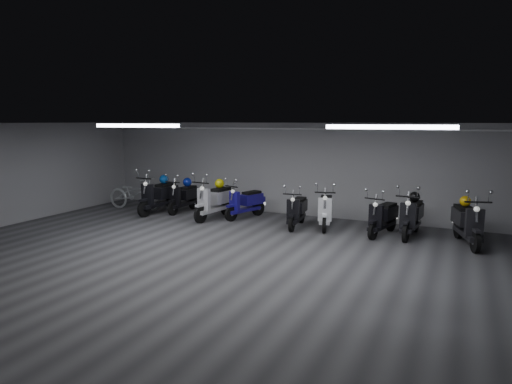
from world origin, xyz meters
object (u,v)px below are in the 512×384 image
at_px(helmet_4, 465,201).
at_px(helmet_1, 415,197).
at_px(helmet_2, 220,184).
at_px(helmet_3, 164,179).
at_px(scooter_4, 245,197).
at_px(scooter_5, 297,205).
at_px(scooter_0, 159,190).
at_px(scooter_9, 468,216).
at_px(scooter_8, 412,210).
at_px(bicycle, 134,190).
at_px(scooter_6, 326,204).
at_px(scooter_7, 383,211).
at_px(scooter_1, 183,192).
at_px(helmet_0, 187,182).
at_px(scooter_2, 214,195).

bearing_deg(helmet_4, helmet_1, 167.68).
relative_size(helmet_2, helmet_3, 0.97).
bearing_deg(scooter_4, scooter_5, 5.64).
distance_m(scooter_0, scooter_9, 8.70).
xyz_separation_m(scooter_5, scooter_8, (2.92, 0.25, 0.07)).
distance_m(scooter_8, bicycle, 8.52).
xyz_separation_m(scooter_6, bicycle, (-6.32, -0.20, -0.02)).
bearing_deg(helmet_4, scooter_7, -175.32).
height_order(scooter_1, scooter_7, scooter_1).
height_order(bicycle, helmet_0, bicycle).
distance_m(scooter_1, bicycle, 1.69).
bearing_deg(helmet_2, scooter_1, 172.18).
distance_m(scooter_4, bicycle, 3.84).
bearing_deg(scooter_7, helmet_2, -167.63).
relative_size(scooter_5, scooter_6, 0.94).
bearing_deg(helmet_2, helmet_4, 0.24).
bearing_deg(helmet_3, helmet_1, 2.27).
relative_size(scooter_0, helmet_1, 7.49).
xyz_separation_m(scooter_0, helmet_1, (7.47, 0.57, 0.25)).
height_order(scooter_2, scooter_4, scooter_2).
bearing_deg(scooter_8, scooter_5, -170.29).
bearing_deg(helmet_0, scooter_4, -6.18).
height_order(scooter_8, scooter_9, scooter_9).
xyz_separation_m(scooter_5, bicycle, (-5.60, 0.07, 0.02)).
bearing_deg(scooter_4, scooter_6, 15.43).
height_order(scooter_0, helmet_4, scooter_0).
height_order(bicycle, helmet_1, bicycle).
bearing_deg(scooter_7, scooter_5, -163.70).
relative_size(scooter_5, scooter_8, 0.90).
bearing_deg(scooter_9, helmet_0, 158.58).
bearing_deg(helmet_1, scooter_8, -94.89).
distance_m(scooter_0, helmet_1, 7.50).
xyz_separation_m(helmet_2, helmet_3, (-1.99, -0.02, 0.02)).
bearing_deg(bicycle, scooter_9, -91.29).
distance_m(scooter_1, helmet_2, 1.49).
height_order(scooter_6, bicycle, scooter_6).
bearing_deg(scooter_0, scooter_9, 4.94).
bearing_deg(scooter_1, scooter_0, -140.53).
bearing_deg(scooter_6, helmet_1, -7.90).
height_order(scooter_6, scooter_8, scooter_8).
bearing_deg(helmet_3, scooter_8, 0.32).
relative_size(scooter_8, helmet_3, 6.32).
bearing_deg(scooter_2, helmet_1, 12.94).
distance_m(scooter_5, helmet_3, 4.53).
relative_size(scooter_2, helmet_0, 6.80).
bearing_deg(scooter_5, helmet_2, 168.95).
distance_m(scooter_0, scooter_8, 7.45).
distance_m(scooter_5, helmet_1, 3.00).
bearing_deg(scooter_4, scooter_7, 14.31).
relative_size(scooter_2, helmet_3, 6.60).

